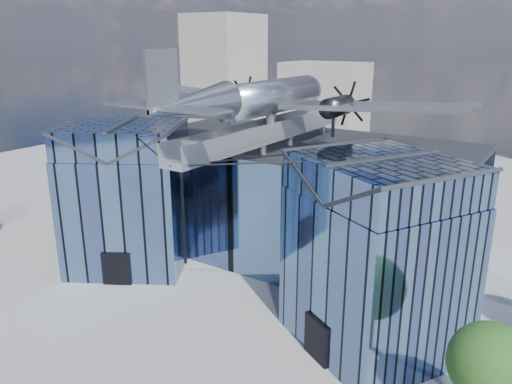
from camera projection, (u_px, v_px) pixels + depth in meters
The scene contains 5 objects.
ground_plane at pixel (241, 290), 37.53m from camera, with size 120.00×120.00×0.00m, color gray.
museum at pixel (282, 200), 40.54m from camera, with size 32.88×24.50×17.60m.
bg_towers at pixel (443, 95), 74.14m from camera, with size 77.00×24.50×26.00m.
tree_plaza_e at pixel (490, 364), 22.57m from camera, with size 4.06×4.06×5.96m.
tree_side_w at pixel (98, 174), 56.47m from camera, with size 3.46×3.46×5.03m.
Camera 1 is at (19.37, -27.55, 18.16)m, focal length 35.00 mm.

